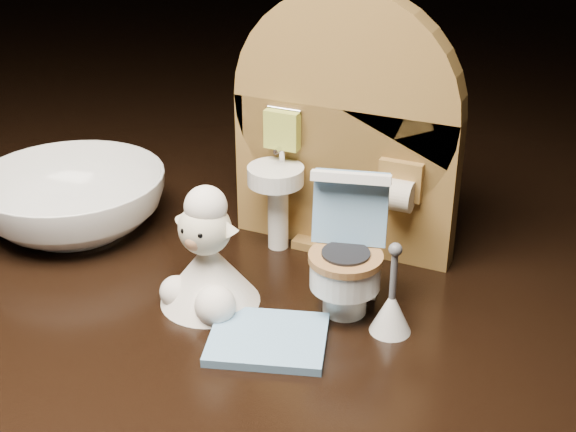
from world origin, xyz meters
name	(u,v)px	position (x,y,z in m)	size (l,w,h in m)	color
backdrop_panel	(343,140)	(0.00, 0.06, 0.07)	(0.13, 0.05, 0.15)	olive
toy_toilet	(348,259)	(0.03, 0.01, 0.03)	(0.04, 0.05, 0.07)	white
bath_mat	(268,339)	(0.00, -0.04, 0.00)	(0.06, 0.05, 0.00)	#6F9FCA
toilet_brush	(391,309)	(0.05, -0.01, 0.01)	(0.02, 0.02, 0.05)	white
plush_lamb	(207,264)	(-0.04, -0.02, 0.02)	(0.05, 0.05, 0.07)	white
ceramic_bowl	(73,201)	(-0.16, 0.02, 0.02)	(0.11, 0.11, 0.04)	white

